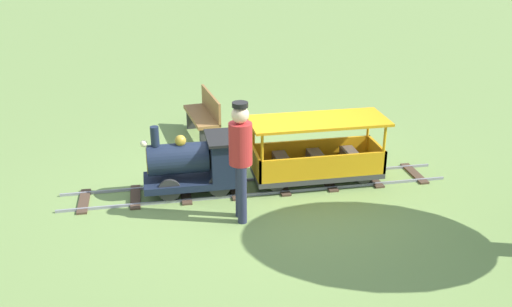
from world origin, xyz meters
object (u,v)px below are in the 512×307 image
(locomotive, at_px, (199,162))
(passenger_car, at_px, (317,157))
(park_bench, at_px, (204,116))
(conductor_person, at_px, (241,153))

(locomotive, relative_size, passenger_car, 0.72)
(park_bench, bearing_deg, conductor_person, -177.21)
(passenger_car, xyz_separation_m, park_bench, (2.21, 1.45, -0.01))
(passenger_car, bearing_deg, park_bench, 33.17)
(locomotive, distance_m, passenger_car, 1.76)
(passenger_car, distance_m, conductor_person, 1.66)
(locomotive, height_order, passenger_car, locomotive)
(park_bench, bearing_deg, locomotive, 172.01)
(conductor_person, height_order, park_bench, conductor_person)
(locomotive, distance_m, park_bench, 2.24)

